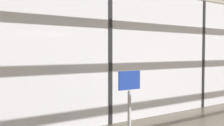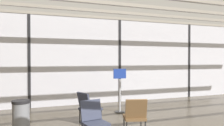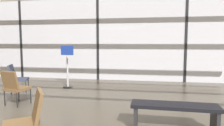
% 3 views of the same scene
% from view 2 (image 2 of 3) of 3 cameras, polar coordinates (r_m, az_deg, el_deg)
% --- Properties ---
extents(glass_curtain_wall, '(14.00, 0.08, 3.38)m').
position_cam_2_polar(glass_curtain_wall, '(9.00, 1.95, 0.56)').
color(glass_curtain_wall, silver).
rests_on(glass_curtain_wall, ground).
extents(window_mullion_0, '(0.10, 0.12, 3.38)m').
position_cam_2_polar(window_mullion_0, '(8.36, -20.94, 0.47)').
color(window_mullion_0, black).
rests_on(window_mullion_0, ground).
extents(window_mullion_1, '(0.10, 0.12, 3.38)m').
position_cam_2_polar(window_mullion_1, '(9.00, 1.95, 0.56)').
color(window_mullion_1, black).
rests_on(window_mullion_1, ground).
extents(window_mullion_2, '(0.10, 0.12, 3.38)m').
position_cam_2_polar(window_mullion_2, '(10.80, 19.47, 0.58)').
color(window_mullion_2, black).
rests_on(window_mullion_2, ground).
extents(parked_airplane, '(14.35, 4.36, 4.36)m').
position_cam_2_polar(parked_airplane, '(14.60, -2.71, 2.63)').
color(parked_airplane, silver).
rests_on(parked_airplane, ground).
extents(lounge_chair_0, '(0.58, 0.61, 0.87)m').
position_cam_2_polar(lounge_chair_0, '(4.79, -4.90, -14.28)').
color(lounge_chair_0, '#33384C').
rests_on(lounge_chair_0, ground).
extents(lounge_chair_2, '(0.67, 0.64, 0.87)m').
position_cam_2_polar(lounge_chair_2, '(6.00, -6.37, -11.15)').
color(lounge_chair_2, '#33384C').
rests_on(lounge_chair_2, ground).
extents(lounge_chair_3, '(0.60, 0.63, 0.87)m').
position_cam_2_polar(lounge_chair_3, '(5.12, 6.06, -13.29)').
color(lounge_chair_3, brown).
rests_on(lounge_chair_3, ground).
extents(trash_bin, '(0.38, 0.38, 0.86)m').
position_cam_2_polar(trash_bin, '(5.28, -22.79, -13.60)').
color(trash_bin, slate).
rests_on(trash_bin, ground).
extents(info_sign, '(0.44, 0.32, 1.44)m').
position_cam_2_polar(info_sign, '(7.23, 2.05, -7.58)').
color(info_sign, '#333333').
rests_on(info_sign, ground).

